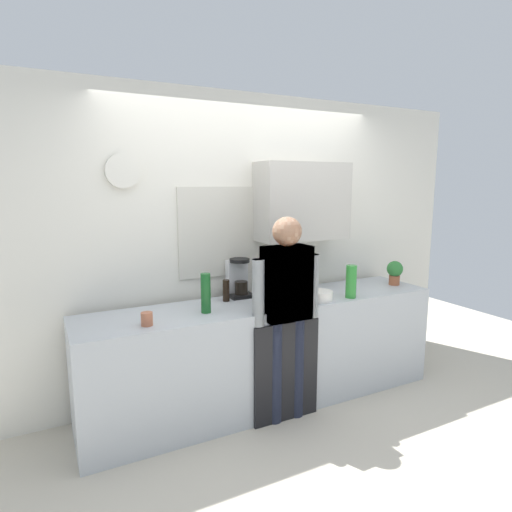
{
  "coord_description": "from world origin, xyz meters",
  "views": [
    {
      "loc": [
        -1.65,
        -2.7,
        1.84
      ],
      "look_at": [
        -0.13,
        0.25,
        1.28
      ],
      "focal_mm": 30.16,
      "sensor_mm": 36.0,
      "label": 1
    }
  ],
  "objects_px": {
    "coffee_maker": "(238,279)",
    "person_at_sink": "(286,302)",
    "bottle_green_wine": "(206,293)",
    "cup_terracotta_mug": "(147,319)",
    "person_guest": "(286,302)",
    "mixing_bowl": "(319,296)",
    "potted_plant": "(395,271)",
    "cup_yellow_cup": "(302,287)",
    "dish_soap": "(314,283)",
    "bottle_clear_soda": "(351,282)",
    "bottle_dark_sauce": "(226,290)"
  },
  "relations": [
    {
      "from": "coffee_maker",
      "to": "person_guest",
      "type": "distance_m",
      "value": 0.59
    },
    {
      "from": "bottle_green_wine",
      "to": "mixing_bowl",
      "type": "bearing_deg",
      "value": -6.39
    },
    {
      "from": "cup_yellow_cup",
      "to": "cup_terracotta_mug",
      "type": "height_order",
      "value": "cup_terracotta_mug"
    },
    {
      "from": "bottle_dark_sauce",
      "to": "dish_soap",
      "type": "distance_m",
      "value": 0.82
    },
    {
      "from": "bottle_dark_sauce",
      "to": "potted_plant",
      "type": "relative_size",
      "value": 0.78
    },
    {
      "from": "bottle_green_wine",
      "to": "person_at_sink",
      "type": "relative_size",
      "value": 0.19
    },
    {
      "from": "bottle_clear_soda",
      "to": "cup_terracotta_mug",
      "type": "height_order",
      "value": "bottle_clear_soda"
    },
    {
      "from": "coffee_maker",
      "to": "potted_plant",
      "type": "distance_m",
      "value": 1.53
    },
    {
      "from": "person_guest",
      "to": "cup_terracotta_mug",
      "type": "bearing_deg",
      "value": 9.28
    },
    {
      "from": "mixing_bowl",
      "to": "bottle_clear_soda",
      "type": "bearing_deg",
      "value": -10.09
    },
    {
      "from": "bottle_green_wine",
      "to": "cup_yellow_cup",
      "type": "distance_m",
      "value": 1.02
    },
    {
      "from": "cup_terracotta_mug",
      "to": "person_guest",
      "type": "height_order",
      "value": "person_guest"
    },
    {
      "from": "mixing_bowl",
      "to": "person_at_sink",
      "type": "height_order",
      "value": "person_at_sink"
    },
    {
      "from": "bottle_green_wine",
      "to": "cup_yellow_cup",
      "type": "relative_size",
      "value": 3.53
    },
    {
      "from": "bottle_dark_sauce",
      "to": "bottle_clear_soda",
      "type": "distance_m",
      "value": 1.06
    },
    {
      "from": "bottle_green_wine",
      "to": "potted_plant",
      "type": "distance_m",
      "value": 1.92
    },
    {
      "from": "bottle_green_wine",
      "to": "person_at_sink",
      "type": "distance_m",
      "value": 0.61
    },
    {
      "from": "coffee_maker",
      "to": "cup_terracotta_mug",
      "type": "distance_m",
      "value": 0.99
    },
    {
      "from": "dish_soap",
      "to": "person_at_sink",
      "type": "relative_size",
      "value": 0.11
    },
    {
      "from": "potted_plant",
      "to": "dish_soap",
      "type": "relative_size",
      "value": 1.28
    },
    {
      "from": "bottle_dark_sauce",
      "to": "mixing_bowl",
      "type": "xyz_separation_m",
      "value": [
        0.7,
        -0.33,
        -0.05
      ]
    },
    {
      "from": "cup_yellow_cup",
      "to": "dish_soap",
      "type": "relative_size",
      "value": 0.47
    },
    {
      "from": "bottle_clear_soda",
      "to": "dish_soap",
      "type": "height_order",
      "value": "bottle_clear_soda"
    },
    {
      "from": "bottle_dark_sauce",
      "to": "cup_terracotta_mug",
      "type": "bearing_deg",
      "value": -156.1
    },
    {
      "from": "potted_plant",
      "to": "cup_terracotta_mug",
      "type": "bearing_deg",
      "value": -177.1
    },
    {
      "from": "bottle_dark_sauce",
      "to": "dish_soap",
      "type": "bearing_deg",
      "value": -4.81
    },
    {
      "from": "bottle_green_wine",
      "to": "mixing_bowl",
      "type": "relative_size",
      "value": 1.36
    },
    {
      "from": "cup_yellow_cup",
      "to": "mixing_bowl",
      "type": "bearing_deg",
      "value": -96.33
    },
    {
      "from": "bottle_dark_sauce",
      "to": "mixing_bowl",
      "type": "bearing_deg",
      "value": -25.45
    },
    {
      "from": "cup_yellow_cup",
      "to": "person_at_sink",
      "type": "bearing_deg",
      "value": -134.7
    },
    {
      "from": "bottle_green_wine",
      "to": "person_at_sink",
      "type": "bearing_deg",
      "value": -22.57
    },
    {
      "from": "bottle_green_wine",
      "to": "bottle_dark_sauce",
      "type": "bearing_deg",
      "value": 40.77
    },
    {
      "from": "bottle_green_wine",
      "to": "person_guest",
      "type": "bearing_deg",
      "value": -22.57
    },
    {
      "from": "cup_terracotta_mug",
      "to": "person_guest",
      "type": "relative_size",
      "value": 0.06
    },
    {
      "from": "person_at_sink",
      "to": "bottle_clear_soda",
      "type": "bearing_deg",
      "value": -3.48
    },
    {
      "from": "coffee_maker",
      "to": "bottle_dark_sauce",
      "type": "height_order",
      "value": "coffee_maker"
    },
    {
      "from": "bottle_green_wine",
      "to": "person_at_sink",
      "type": "xyz_separation_m",
      "value": [
        0.56,
        -0.23,
        -0.08
      ]
    },
    {
      "from": "coffee_maker",
      "to": "bottle_clear_soda",
      "type": "distance_m",
      "value": 0.96
    },
    {
      "from": "mixing_bowl",
      "to": "person_guest",
      "type": "bearing_deg",
      "value": -162.39
    },
    {
      "from": "cup_terracotta_mug",
      "to": "dish_soap",
      "type": "height_order",
      "value": "dish_soap"
    },
    {
      "from": "coffee_maker",
      "to": "potted_plant",
      "type": "height_order",
      "value": "coffee_maker"
    },
    {
      "from": "person_at_sink",
      "to": "person_guest",
      "type": "xyz_separation_m",
      "value": [
        0.0,
        0.0,
        0.0
      ]
    },
    {
      "from": "bottle_green_wine",
      "to": "bottle_clear_soda",
      "type": "relative_size",
      "value": 1.07
    },
    {
      "from": "coffee_maker",
      "to": "dish_soap",
      "type": "distance_m",
      "value": 0.69
    },
    {
      "from": "bottle_clear_soda",
      "to": "cup_yellow_cup",
      "type": "height_order",
      "value": "bottle_clear_soda"
    },
    {
      "from": "coffee_maker",
      "to": "person_at_sink",
      "type": "distance_m",
      "value": 0.59
    },
    {
      "from": "cup_yellow_cup",
      "to": "bottle_dark_sauce",
      "type": "bearing_deg",
      "value": 178.27
    },
    {
      "from": "bottle_clear_soda",
      "to": "cup_terracotta_mug",
      "type": "relative_size",
      "value": 3.04
    },
    {
      "from": "dish_soap",
      "to": "person_at_sink",
      "type": "height_order",
      "value": "person_at_sink"
    },
    {
      "from": "mixing_bowl",
      "to": "potted_plant",
      "type": "distance_m",
      "value": 0.98
    }
  ]
}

